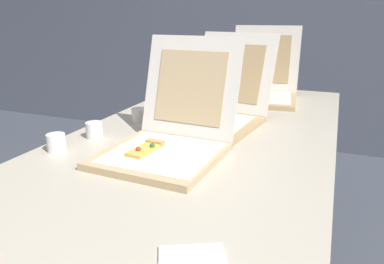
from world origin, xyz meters
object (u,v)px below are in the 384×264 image
pizza_box_front (167,138)px  cup_white_near_center (94,130)px  table (202,147)px  cup_white_mid (139,115)px  cup_white_far (170,105)px  pizza_box_middle (215,111)px  cup_white_near_left (56,143)px  pizza_box_back (262,90)px

pizza_box_front → cup_white_near_center: size_ratio=7.85×
table → cup_white_mid: cup_white_mid is taller
cup_white_near_center → pizza_box_front: bearing=-8.5°
table → cup_white_near_center: (-0.35, -0.17, 0.08)m
cup_white_far → pizza_box_middle: bearing=-23.7°
cup_white_mid → cup_white_near_left: size_ratio=1.00×
cup_white_near_left → pizza_box_middle: bearing=52.1°
pizza_box_middle → cup_white_near_left: bearing=-119.7°
table → cup_white_near_left: bearing=-139.4°
cup_white_mid → cup_white_near_center: same height
pizza_box_front → cup_white_mid: bearing=136.0°
pizza_box_front → cup_white_mid: size_ratio=7.85×
cup_white_mid → cup_white_near_center: 0.24m
pizza_box_middle → cup_white_near_center: (-0.35, -0.34, -0.02)m
pizza_box_front → cup_white_far: pizza_box_front is taller
pizza_box_front → pizza_box_back: size_ratio=1.16×
pizza_box_back → cup_white_near_left: bearing=-120.9°
cup_white_near_left → cup_white_far: 0.62m
pizza_box_front → cup_white_far: bearing=117.1°
pizza_box_middle → cup_white_mid: 0.32m
table → cup_white_far: 0.39m
pizza_box_middle → cup_white_mid: pizza_box_middle is taller
table → pizza_box_middle: pizza_box_middle is taller
table → cup_white_near_center: cup_white_near_center is taller
pizza_box_back → cup_white_near_center: pizza_box_back is taller
pizza_box_front → cup_white_far: size_ratio=7.85×
pizza_box_front → table: bearing=83.4°
cup_white_near_left → table: bearing=40.6°
cup_white_near_center → pizza_box_back: bearing=62.4°
pizza_box_front → cup_white_near_left: bearing=-159.3°
cup_white_near_center → cup_white_far: 0.46m
pizza_box_front → pizza_box_middle: bearing=87.7°
pizza_box_front → cup_white_near_center: bearing=174.5°
cup_white_mid → cup_white_near_left: bearing=-101.6°
cup_white_far → cup_white_mid: bearing=-102.5°
cup_white_mid → cup_white_far: 0.21m
pizza_box_front → pizza_box_back: bearing=85.0°
pizza_box_back → cup_white_mid: 0.72m
cup_white_mid → cup_white_near_center: bearing=-101.5°
pizza_box_middle → cup_white_near_left: pizza_box_middle is taller
cup_white_near_center → cup_white_far: (0.09, 0.45, 0.00)m
cup_white_mid → cup_white_near_left: 0.41m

